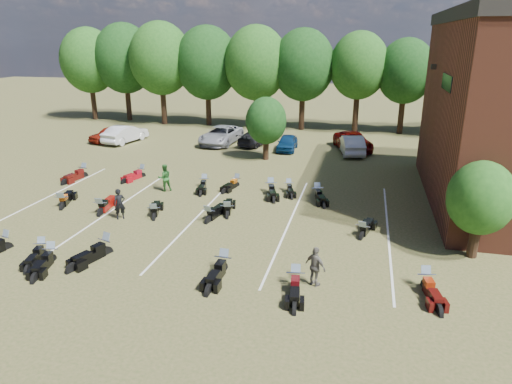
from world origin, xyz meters
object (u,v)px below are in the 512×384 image
(person_green, at_px, (165,178))
(person_grey, at_px, (315,267))
(motorcycle_0, at_px, (7,249))
(motorcycle_3, at_px, (106,254))
(car_0, at_px, (110,134))
(person_black, at_px, (120,204))
(car_4, at_px, (287,143))
(motorcycle_14, at_px, (84,177))
(motorcycle_7, at_px, (101,215))

(person_green, xyz_separation_m, person_grey, (10.54, -9.44, -0.05))
(motorcycle_0, bearing_deg, motorcycle_3, 19.79)
(car_0, relative_size, person_grey, 2.52)
(motorcycle_3, bearing_deg, person_black, 127.53)
(car_4, xyz_separation_m, person_green, (-5.64, -12.64, 0.22))
(person_grey, bearing_deg, motorcycle_3, 30.51)
(person_grey, height_order, motorcycle_3, person_grey)
(motorcycle_14, bearing_deg, motorcycle_3, -44.20)
(person_black, bearing_deg, car_0, 84.46)
(car_0, bearing_deg, person_green, -24.41)
(motorcycle_7, xyz_separation_m, motorcycle_14, (-5.03, 6.09, 0.00))
(car_0, xyz_separation_m, motorcycle_7, (9.26, -16.90, -0.70))
(car_4, xyz_separation_m, person_black, (-6.02, -17.55, 0.18))
(person_green, bearing_deg, motorcycle_7, 31.95)
(motorcycle_14, bearing_deg, person_grey, -23.65)
(motorcycle_0, bearing_deg, person_grey, 12.90)
(motorcycle_0, relative_size, motorcycle_14, 0.93)
(motorcycle_3, distance_m, motorcycle_14, 13.04)
(car_4, distance_m, motorcycle_3, 22.05)
(motorcycle_7, distance_m, motorcycle_14, 7.90)
(person_black, bearing_deg, car_4, 33.80)
(person_black, relative_size, motorcycle_3, 0.66)
(person_black, xyz_separation_m, person_grey, (10.92, -4.54, -0.01))
(motorcycle_0, bearing_deg, person_black, 67.69)
(car_4, relative_size, person_green, 2.20)
(car_4, height_order, motorcycle_0, car_4)
(car_0, height_order, car_4, car_0)
(person_black, bearing_deg, person_grey, -59.84)
(person_black, relative_size, motorcycle_0, 0.72)
(car_4, bearing_deg, person_black, -110.65)
(person_black, height_order, motorcycle_14, person_black)
(car_0, xyz_separation_m, person_green, (10.99, -12.26, 0.17))
(car_4, bearing_deg, motorcycle_7, -114.83)
(motorcycle_7, bearing_deg, motorcycle_14, -57.30)
(person_green, relative_size, motorcycle_7, 0.69)
(motorcycle_3, bearing_deg, car_4, 95.18)
(person_black, xyz_separation_m, person_green, (0.38, 4.91, 0.04))
(car_4, relative_size, motorcycle_7, 1.52)
(motorcycle_0, bearing_deg, car_0, 121.30)
(person_green, relative_size, motorcycle_3, 0.69)
(car_0, distance_m, person_black, 20.19)
(car_0, bearing_deg, motorcycle_3, -36.51)
(motorcycle_14, bearing_deg, motorcycle_0, -65.37)
(person_black, relative_size, motorcycle_7, 0.66)
(motorcycle_0, bearing_deg, motorcycle_14, 118.66)
(car_0, height_order, motorcycle_14, car_0)
(person_grey, xyz_separation_m, motorcycle_14, (-17.31, 10.89, -0.82))
(person_grey, height_order, motorcycle_14, person_grey)
(person_grey, bearing_deg, motorcycle_7, 12.27)
(motorcycle_3, bearing_deg, person_green, 114.21)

